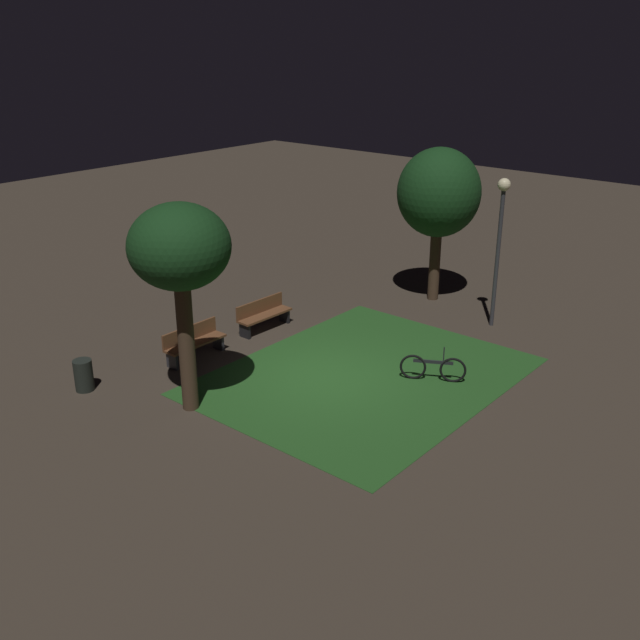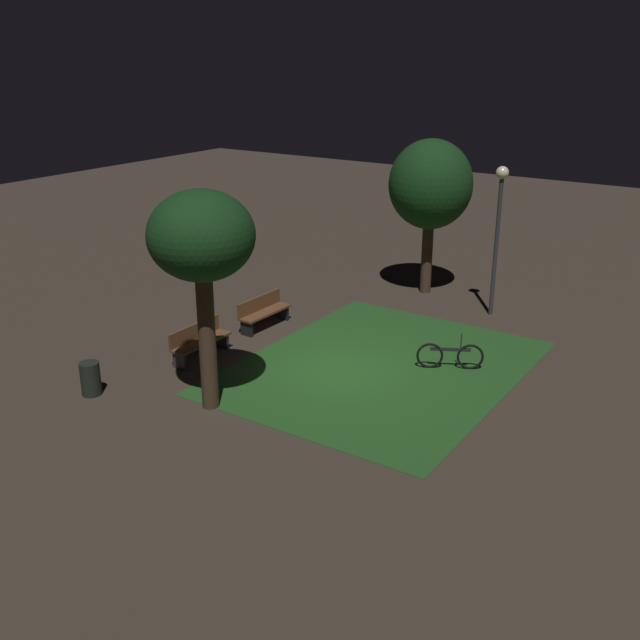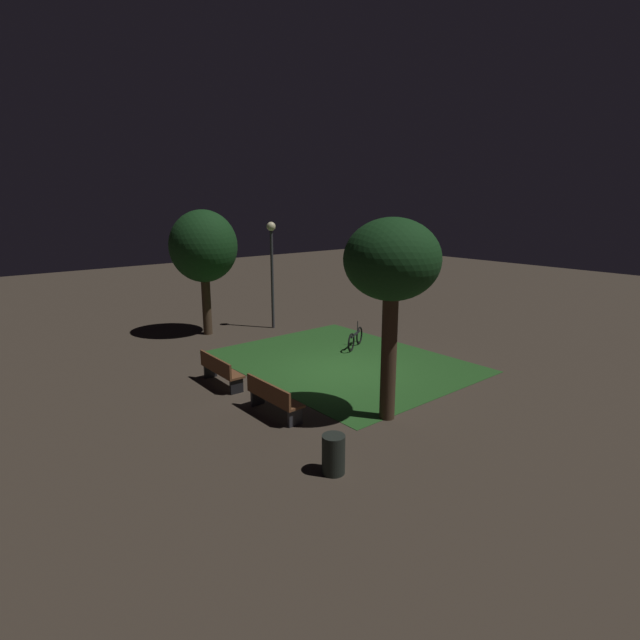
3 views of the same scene
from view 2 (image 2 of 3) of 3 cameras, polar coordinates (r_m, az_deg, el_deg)
The scene contains 9 objects.
ground_plane at distance 18.12m, azimuth 1.72°, elevation -3.95°, with size 60.00×60.00×0.00m, color #3D3328.
grass_lawn at distance 18.35m, azimuth 4.67°, elevation -3.66°, with size 7.90×6.29×0.01m, color #23511E.
bench_lawn_edge at distance 20.79m, azimuth -4.42°, elevation 0.72°, with size 1.81×0.53×0.88m.
bench_front_left at distance 18.93m, azimuth -9.33°, elevation -1.54°, with size 1.80×0.49×0.88m.
tree_lawn_side at distance 15.27m, azimuth -9.13°, elevation 6.08°, with size 2.22×2.22×4.81m.
tree_near_wall at distance 23.28m, azimuth 8.53°, elevation 10.23°, with size 2.58×2.58×4.85m.
lamp_post_plaza_east at distance 21.63m, azimuth 13.63°, elevation 7.86°, with size 0.36×0.36×4.35m.
trash_bin at distance 17.57m, azimuth -17.29°, elevation -4.34°, with size 0.45×0.45×0.78m, color black.
bicycle at distance 18.38m, azimuth 10.00°, elevation -2.73°, with size 0.85×1.47×0.93m.
Camera 2 is at (14.02, 8.71, 7.49)m, focal length 41.47 mm.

